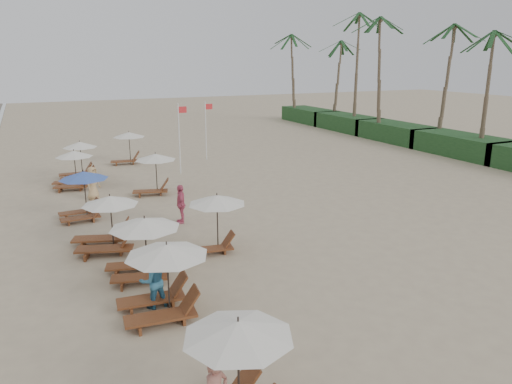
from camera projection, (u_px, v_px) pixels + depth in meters
name	position (u px, v px, depth m)	size (l,w,h in m)	color
ground	(322.00, 285.00, 16.12)	(160.00, 160.00, 0.00)	tan
shrub_hedge	(462.00, 145.00, 37.60)	(3.20, 53.00, 1.60)	#193D1C
palm_row	(465.00, 21.00, 35.94)	(7.00, 52.00, 12.30)	brown
lounger_station_0	(228.00, 376.00, 9.69)	(2.60, 2.27, 2.32)	brown
lounger_station_1	(160.00, 280.00, 14.00)	(2.73, 2.42, 2.16)	brown
lounger_station_2	(140.00, 246.00, 16.46)	(2.64, 2.40, 2.10)	brown
lounger_station_3	(104.00, 226.00, 18.89)	(2.72, 2.65, 2.16)	brown
lounger_station_4	(81.00, 194.00, 22.47)	(2.41, 2.21, 2.27)	brown
lounger_station_5	(71.00, 170.00, 27.90)	(2.45, 2.31, 2.19)	brown
lounger_station_6	(77.00, 162.00, 30.01)	(2.47, 2.05, 2.34)	brown
inland_station_0	(215.00, 215.00, 18.60)	(2.52, 2.24, 2.22)	brown
inland_station_1	(153.00, 169.00, 26.66)	(2.66, 2.24, 2.22)	brown
inland_station_2	(127.00, 144.00, 34.47)	(2.68, 2.24, 2.22)	brown
beachgoer_mid_a	(153.00, 281.00, 14.52)	(0.84, 0.65, 1.72)	teal
beachgoer_far_a	(181.00, 204.00, 22.07)	(1.05, 0.44, 1.79)	#D15374
beachgoer_far_b	(93.00, 183.00, 25.78)	(0.87, 0.57, 1.78)	tan
flag_pole_near	(180.00, 135.00, 31.19)	(0.59, 0.08, 4.52)	silver
flag_pole_far	(206.00, 127.00, 35.69)	(0.60, 0.08, 4.28)	silver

